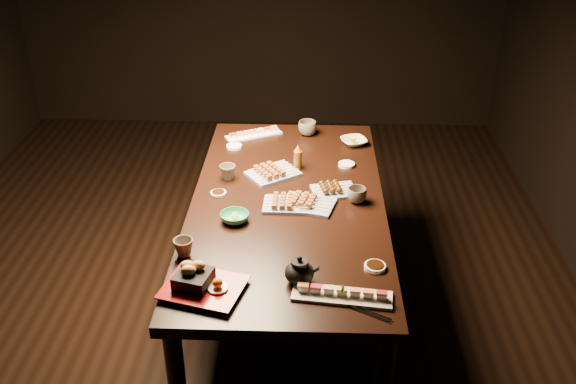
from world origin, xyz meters
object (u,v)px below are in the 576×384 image
object	(u,v)px
yakitori_plate_center	(287,201)
teacup_far_right	(307,128)
dining_table	(288,266)
sushi_platter_near	(342,293)
teapot	(299,270)
yakitori_plate_right	(308,200)
edamame_bowl_green	(235,217)
teacup_far_left	(228,172)
tempura_tray	(203,280)
teacup_near_left	(184,248)
condiment_bottle	(298,157)
teacup_mid_right	(357,195)
edamame_bowl_cream	(354,142)
sushi_platter_far	(254,133)
yakitori_plate_left	(273,170)

from	to	relation	value
yakitori_plate_center	teacup_far_right	world-z (taller)	teacup_far_right
dining_table	sushi_platter_near	bearing A→B (deg)	-70.36
sushi_platter_near	teapot	bearing A→B (deg)	157.33
yakitori_plate_right	teapot	world-z (taller)	teapot
edamame_bowl_green	teacup_far_left	bearing A→B (deg)	101.03
tempura_tray	teacup_near_left	bearing A→B (deg)	131.86
yakitori_plate_right	condiment_bottle	xyz separation A→B (m)	(-0.06, 0.38, 0.04)
teacup_far_left	condiment_bottle	world-z (taller)	condiment_bottle
yakitori_plate_right	teacup_mid_right	distance (m)	0.23
edamame_bowl_cream	teacup_mid_right	size ratio (longest dim) A/B	1.51
sushi_platter_far	teapot	xyz separation A→B (m)	(0.29, -1.35, 0.04)
dining_table	yakitori_plate_right	bearing A→B (deg)	-22.12
teacup_mid_right	teacup_far_right	distance (m)	0.79
yakitori_plate_center	yakitori_plate_left	world-z (taller)	yakitori_plate_left
edamame_bowl_green	teacup_near_left	bearing A→B (deg)	-123.29
dining_table	teacup_far_left	size ratio (longest dim) A/B	22.50
yakitori_plate_left	edamame_bowl_cream	xyz separation A→B (m)	(0.42, 0.38, -0.01)
sushi_platter_near	yakitori_plate_center	distance (m)	0.70
teapot	teacup_mid_right	bearing A→B (deg)	62.31
sushi_platter_near	teacup_far_left	size ratio (longest dim) A/B	4.63
teacup_near_left	teacup_far_right	bearing A→B (deg)	68.13
teacup_near_left	edamame_bowl_green	bearing A→B (deg)	56.71
edamame_bowl_green	teacup_far_right	bearing A→B (deg)	71.81
teacup_mid_right	condiment_bottle	size ratio (longest dim) A/B	0.70
edamame_bowl_cream	teacup_far_right	size ratio (longest dim) A/B	1.33
sushi_platter_far	teacup_mid_right	xyz separation A→B (m)	(0.54, -0.73, 0.02)
yakitori_plate_center	teacup_far_left	distance (m)	0.40
teacup_mid_right	condiment_bottle	world-z (taller)	condiment_bottle
edamame_bowl_green	teacup_far_left	size ratio (longest dim) A/B	1.59
teacup_far_left	teacup_far_right	xyz separation A→B (m)	(0.39, 0.55, 0.00)
dining_table	teacup_near_left	world-z (taller)	teacup_near_left
yakitori_plate_left	yakitori_plate_right	bearing A→B (deg)	-94.33
teacup_far_right	yakitori_plate_center	bearing A→B (deg)	-96.04
yakitori_plate_right	teacup_far_left	xyz separation A→B (m)	(-0.40, 0.25, 0.01)
yakitori_plate_right	teacup_far_left	size ratio (longest dim) A/B	2.94
dining_table	sushi_platter_far	world-z (taller)	sushi_platter_far
yakitori_plate_left	teapot	world-z (taller)	teapot
yakitori_plate_right	teacup_far_right	world-z (taller)	teacup_far_right
dining_table	teacup_mid_right	distance (m)	0.52
sushi_platter_near	yakitori_plate_right	size ratio (longest dim) A/B	1.58
yakitori_plate_center	edamame_bowl_green	distance (m)	0.27
dining_table	tempura_tray	distance (m)	0.86
edamame_bowl_cream	teacup_far_left	xyz separation A→B (m)	(-0.65, -0.43, 0.02)
teacup_near_left	teacup_mid_right	distance (m)	0.86
yakitori_plate_center	yakitori_plate_right	world-z (taller)	yakitori_plate_right
dining_table	tempura_tray	xyz separation A→B (m)	(-0.29, -0.69, 0.43)
yakitori_plate_left	sushi_platter_near	bearing A→B (deg)	-107.38
yakitori_plate_center	condiment_bottle	distance (m)	0.39
teacup_mid_right	yakitori_plate_right	bearing A→B (deg)	-168.23
yakitori_plate_center	teacup_mid_right	world-z (taller)	teacup_mid_right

